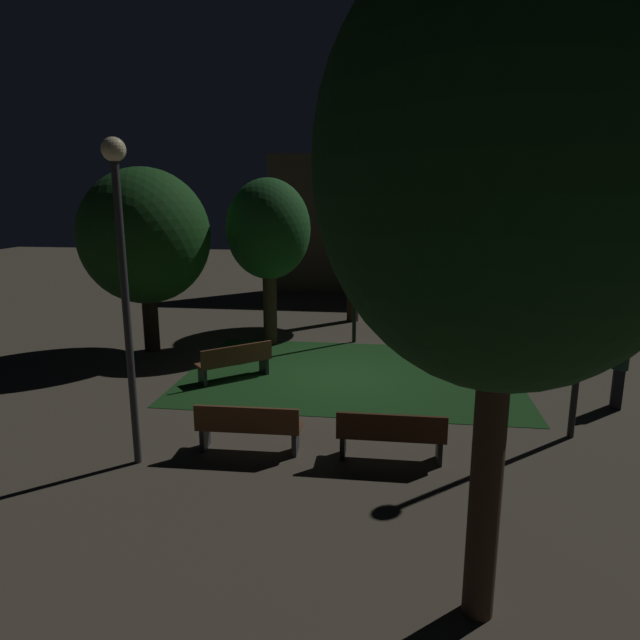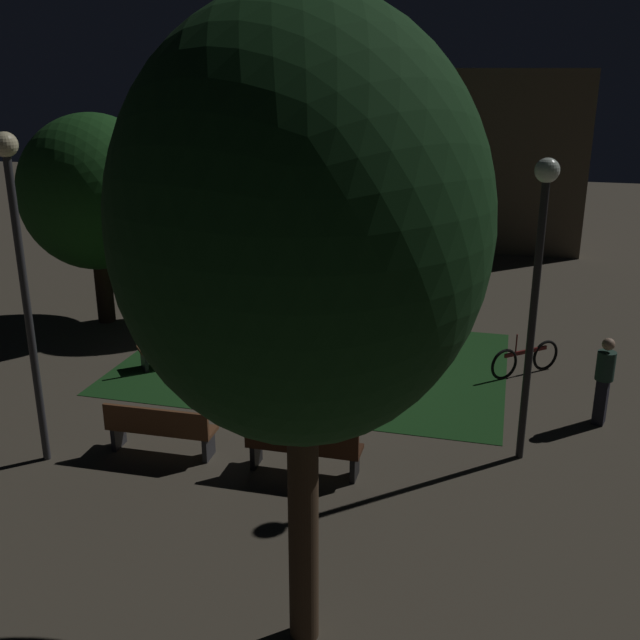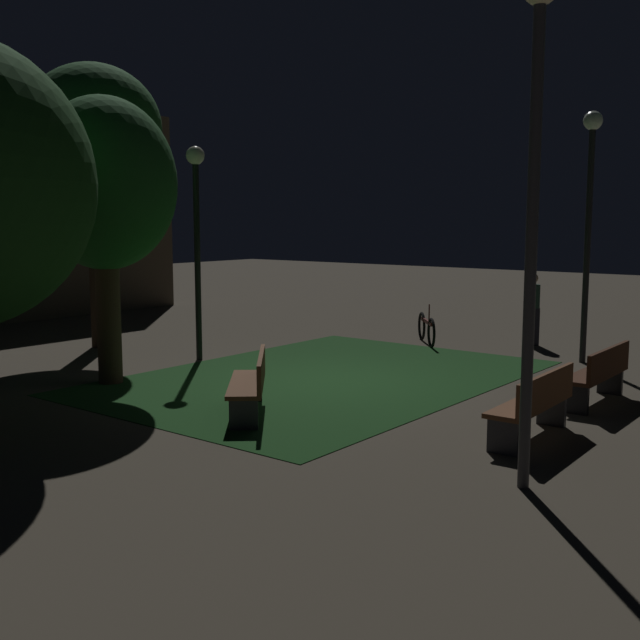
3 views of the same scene
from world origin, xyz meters
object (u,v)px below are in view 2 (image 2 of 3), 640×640
at_px(tree_left_canopy, 95,193).
at_px(lamp_post_plaza_east, 19,251).
at_px(tree_back_left, 238,186).
at_px(tree_near_wall, 301,228).
at_px(lamp_post_path_center, 341,206).
at_px(lamp_post_near_wall, 538,264).
at_px(bench_near_trees, 182,343).
at_px(tree_right_canopy, 356,122).
at_px(pedestrian, 604,379).
at_px(bench_by_lamp, 303,446).
at_px(bench_lawn_edge, 160,428).
at_px(bicycle, 525,359).

xyz_separation_m(tree_left_canopy, lamp_post_plaza_east, (2.63, -6.47, 0.25)).
height_order(tree_back_left, tree_near_wall, tree_near_wall).
relative_size(tree_back_left, lamp_post_path_center, 1.15).
height_order(tree_left_canopy, lamp_post_near_wall, tree_left_canopy).
bearing_deg(lamp_post_near_wall, tree_near_wall, -116.09).
height_order(bench_near_trees, tree_right_canopy, tree_right_canopy).
xyz_separation_m(lamp_post_near_wall, pedestrian, (1.36, 1.63, -2.39)).
xyz_separation_m(bench_near_trees, pedestrian, (8.35, -0.66, 0.37)).
relative_size(bench_near_trees, tree_left_canopy, 0.33).
xyz_separation_m(bench_by_lamp, tree_near_wall, (0.96, -3.34, 4.14)).
distance_m(tree_back_left, lamp_post_near_wall, 8.94).
height_order(bench_lawn_edge, lamp_post_near_wall, lamp_post_near_wall).
relative_size(tree_near_wall, pedestrian, 4.17).
height_order(bench_by_lamp, lamp_post_path_center, lamp_post_path_center).
relative_size(tree_right_canopy, lamp_post_path_center, 1.45).
relative_size(bench_lawn_edge, tree_right_canopy, 0.30).
relative_size(tree_near_wall, lamp_post_path_center, 1.60).
relative_size(bench_near_trees, lamp_post_path_center, 0.40).
height_order(bench_by_lamp, bicycle, bicycle).
height_order(bench_by_lamp, tree_near_wall, tree_near_wall).
bearing_deg(bench_lawn_edge, bench_near_trees, 109.46).
distance_m(tree_right_canopy, lamp_post_near_wall, 10.22).
bearing_deg(bench_by_lamp, pedestrian, 33.07).
height_order(tree_left_canopy, tree_near_wall, tree_near_wall).
bearing_deg(lamp_post_plaza_east, lamp_post_near_wall, 14.99).
relative_size(tree_back_left, lamp_post_near_wall, 1.00).
bearing_deg(bicycle, tree_right_canopy, 131.37).
xyz_separation_m(tree_right_canopy, lamp_post_near_wall, (4.69, -8.97, -1.40)).
bearing_deg(bench_near_trees, lamp_post_plaza_east, -95.86).
xyz_separation_m(tree_near_wall, lamp_post_plaza_east, (-5.12, 2.73, -1.17)).
distance_m(bench_lawn_edge, lamp_post_path_center, 7.99).
relative_size(bicycle, pedestrian, 0.84).
bearing_deg(tree_right_canopy, pedestrian, -50.48).
bearing_deg(lamp_post_plaza_east, lamp_post_path_center, 69.75).
distance_m(bench_lawn_edge, tree_near_wall, 6.30).
height_order(bench_by_lamp, bench_near_trees, same).
distance_m(bench_by_lamp, lamp_post_plaza_east, 5.15).
relative_size(bench_by_lamp, bicycle, 1.33).
relative_size(bench_by_lamp, tree_near_wall, 0.27).
bearing_deg(tree_near_wall, lamp_post_near_wall, 63.91).
height_order(tree_near_wall, pedestrian, tree_near_wall).
xyz_separation_m(tree_back_left, lamp_post_near_wall, (6.89, -5.69, -0.08)).
height_order(tree_right_canopy, tree_left_canopy, tree_right_canopy).
relative_size(tree_right_canopy, lamp_post_plaza_east, 1.17).
xyz_separation_m(bench_near_trees, tree_back_left, (0.10, 3.40, 2.84)).
bearing_deg(bench_near_trees, pedestrian, -4.52).
bearing_deg(tree_back_left, bicycle, -17.00).
distance_m(tree_back_left, pedestrian, 9.52).
bearing_deg(tree_back_left, bench_near_trees, -91.65).
height_order(bench_by_lamp, tree_back_left, tree_back_left).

